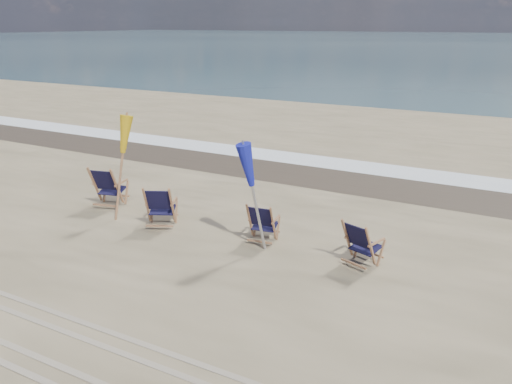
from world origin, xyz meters
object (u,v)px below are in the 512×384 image
beach_chair_0 (117,188)px  beach_chair_3 (370,248)px  beach_chair_2 (273,225)px  umbrella_blue (255,169)px  umbrella_yellow (118,140)px  beach_chair_1 (172,207)px

beach_chair_0 → beach_chair_3: bearing=163.5°
beach_chair_2 → beach_chair_3: (2.07, -0.21, 0.02)m
beach_chair_0 → umbrella_blue: umbrella_blue is taller
beach_chair_0 → beach_chair_3: (6.36, -0.37, -0.07)m
beach_chair_0 → beach_chair_2: beach_chair_0 is taller
beach_chair_3 → umbrella_yellow: 6.01m
beach_chair_0 → beach_chair_1: bearing=155.6°
beach_chair_0 → umbrella_yellow: 1.47m
umbrella_blue → beach_chair_1: bearing=175.7°
umbrella_yellow → beach_chair_1: bearing=-0.7°
beach_chair_0 → beach_chair_1: size_ratio=1.07×
beach_chair_1 → beach_chair_2: bearing=161.0°
beach_chair_3 → beach_chair_0: bearing=15.9°
beach_chair_2 → beach_chair_1: bearing=-2.4°
beach_chair_0 → beach_chair_1: beach_chair_0 is taller
beach_chair_0 → beach_chair_2: (4.29, -0.16, -0.09)m
umbrella_yellow → umbrella_blue: 3.59m
umbrella_blue → beach_chair_3: bearing=4.6°
beach_chair_0 → beach_chair_3: 6.37m
umbrella_yellow → beach_chair_3: bearing=0.0°
beach_chair_1 → umbrella_yellow: umbrella_yellow is taller
umbrella_yellow → umbrella_blue: bearing=-2.9°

